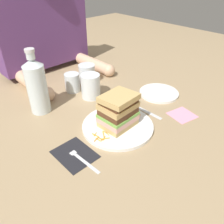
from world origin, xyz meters
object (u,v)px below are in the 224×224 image
object	(u,v)px
napkin_dark	(75,154)
empty_tumbler_1	(87,74)
sandwich	(118,111)
fork	(79,157)
main_plate	(118,126)
water_bottle	(37,86)
knife	(142,109)
side_plate	(159,93)
napkin_pink	(182,115)
diner_across	(42,19)
empty_tumbler_0	(72,82)
juice_glass	(91,88)

from	to	relation	value
napkin_dark	empty_tumbler_1	size ratio (longest dim) A/B	1.45
sandwich	fork	bearing A→B (deg)	-172.45
main_plate	water_bottle	world-z (taller)	water_bottle
knife	side_plate	world-z (taller)	side_plate
fork	knife	distance (m)	0.35
water_bottle	napkin_dark	bearing A→B (deg)	-99.91
napkin_dark	empty_tumbler_1	bearing A→B (deg)	46.79
side_plate	napkin_pink	world-z (taller)	side_plate
water_bottle	napkin_pink	bearing A→B (deg)	-47.26
napkin_pink	diner_across	size ratio (longest dim) A/B	0.16
napkin_dark	diner_across	world-z (taller)	diner_across
empty_tumbler_0	side_plate	world-z (taller)	empty_tumbler_0
fork	diner_across	bearing A→B (deg)	65.99
side_plate	fork	bearing A→B (deg)	-171.91
juice_glass	napkin_pink	size ratio (longest dim) A/B	1.16
side_plate	napkin_pink	distance (m)	0.18
empty_tumbler_0	side_plate	distance (m)	0.39
sandwich	napkin_pink	distance (m)	0.27
water_bottle	napkin_pink	xyz separation A→B (m)	(0.38, -0.41, -0.11)
water_bottle	side_plate	distance (m)	0.52
empty_tumbler_0	diner_across	xyz separation A→B (m)	(0.05, 0.28, 0.22)
empty_tumbler_1	napkin_pink	world-z (taller)	empty_tumbler_1
main_plate	knife	bearing A→B (deg)	5.44
juice_glass	water_bottle	xyz separation A→B (m)	(-0.21, 0.05, 0.07)
fork	knife	size ratio (longest dim) A/B	0.83
main_plate	napkin_pink	world-z (taller)	main_plate
knife	empty_tumbler_0	xyz separation A→B (m)	(-0.11, 0.32, 0.04)
napkin_dark	main_plate	bearing A→B (deg)	1.16
juice_glass	fork	bearing A→B (deg)	-135.00
sandwich	fork	distance (m)	0.20
napkin_dark	knife	world-z (taller)	same
napkin_pink	empty_tumbler_0	bearing A→B (deg)	112.48
juice_glass	empty_tumbler_1	xyz separation A→B (m)	(0.08, 0.12, -0.00)
fork	diner_across	distance (m)	0.76
main_plate	side_plate	world-z (taller)	main_plate
sandwich	side_plate	xyz separation A→B (m)	(0.31, 0.05, -0.07)
napkin_pink	water_bottle	bearing A→B (deg)	132.74
water_bottle	empty_tumbler_0	bearing A→B (deg)	14.40
knife	side_plate	distance (m)	0.15
empty_tumbler_1	fork	bearing A→B (deg)	-131.43
empty_tumbler_1	diner_across	distance (m)	0.34
main_plate	napkin_pink	size ratio (longest dim) A/B	2.81
diner_across	main_plate	bearing A→B (deg)	-98.90
empty_tumbler_0	diner_across	world-z (taller)	diner_across
napkin_pink	napkin_dark	bearing A→B (deg)	165.01
empty_tumbler_0	diner_across	size ratio (longest dim) A/B	0.15
juice_glass	side_plate	bearing A→B (deg)	-39.32
sandwich	empty_tumbler_1	distance (m)	0.39
knife	water_bottle	bearing A→B (deg)	137.05
fork	napkin_dark	bearing A→B (deg)	92.82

